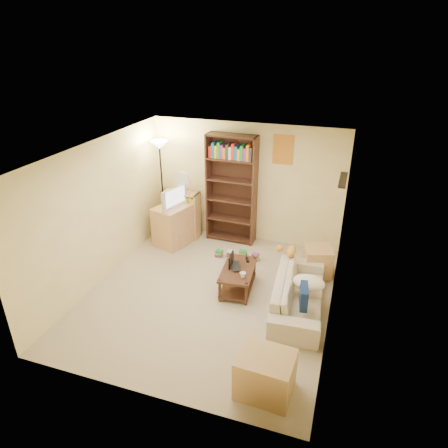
# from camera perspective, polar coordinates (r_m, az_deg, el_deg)

# --- Properties ---
(room) EXTENTS (4.50, 4.54, 2.52)m
(room) POSITION_cam_1_polar(r_m,az_deg,el_deg) (6.19, -2.23, 2.44)
(room) COLOR tan
(room) RESTS_ON ground
(sofa) EXTENTS (2.03, 1.02, 0.56)m
(sofa) POSITION_cam_1_polar(r_m,az_deg,el_deg) (6.61, 10.59, -9.75)
(sofa) COLOR beige
(sofa) RESTS_ON ground
(navy_pillow) EXTENTS (0.17, 0.38, 0.33)m
(navy_pillow) POSITION_cam_1_polar(r_m,az_deg,el_deg) (6.12, 11.33, -10.09)
(navy_pillow) COLOR navy
(navy_pillow) RESTS_ON sofa
(cream_blanket) EXTENTS (0.52, 0.37, 0.22)m
(cream_blanket) POSITION_cam_1_polar(r_m,az_deg,el_deg) (6.53, 11.99, -8.22)
(cream_blanket) COLOR silver
(cream_blanket) RESTS_ON sofa
(tabby_cat) EXTENTS (0.44, 0.18, 0.15)m
(tabby_cat) POSITION_cam_1_polar(r_m,az_deg,el_deg) (7.06, 9.31, -3.76)
(tabby_cat) COLOR gold
(tabby_cat) RESTS_ON sofa
(coffee_table) EXTENTS (0.61, 0.99, 0.42)m
(coffee_table) POSITION_cam_1_polar(r_m,az_deg,el_deg) (6.95, 2.00, -7.43)
(coffee_table) COLOR #44251A
(coffee_table) RESTS_ON ground
(laptop) EXTENTS (0.50, 0.46, 0.03)m
(laptop) POSITION_cam_1_polar(r_m,az_deg,el_deg) (6.91, 2.14, -6.05)
(laptop) COLOR black
(laptop) RESTS_ON coffee_table
(laptop_screen) EXTENTS (0.04, 0.31, 0.21)m
(laptop_screen) POSITION_cam_1_polar(r_m,az_deg,el_deg) (6.87, 1.04, -5.12)
(laptop_screen) COLOR white
(laptop_screen) RESTS_ON laptop
(mug) EXTENTS (0.16, 0.16, 0.09)m
(mug) POSITION_cam_1_polar(r_m,az_deg,el_deg) (6.62, 2.70, -7.30)
(mug) COLOR white
(mug) RESTS_ON coffee_table
(tv_remote) EXTENTS (0.11, 0.18, 0.02)m
(tv_remote) POSITION_cam_1_polar(r_m,az_deg,el_deg) (7.11, 3.36, -5.10)
(tv_remote) COLOR black
(tv_remote) RESTS_ON coffee_table
(tv_stand) EXTENTS (0.77, 0.92, 0.85)m
(tv_stand) POSITION_cam_1_polar(r_m,az_deg,el_deg) (8.44, -7.18, -0.12)
(tv_stand) COLOR #DCB36B
(tv_stand) RESTS_ON ground
(television) EXTENTS (0.79, 0.51, 0.42)m
(television) POSITION_cam_1_polar(r_m,az_deg,el_deg) (8.19, -7.42, 3.88)
(television) COLOR black
(television) RESTS_ON tv_stand
(tall_bookshelf) EXTENTS (1.04, 0.38, 2.28)m
(tall_bookshelf) POSITION_cam_1_polar(r_m,az_deg,el_deg) (8.23, 1.06, 5.32)
(tall_bookshelf) COLOR #432319
(tall_bookshelf) RESTS_ON ground
(short_bookshelf) EXTENTS (0.81, 0.34, 1.03)m
(short_bookshelf) POSITION_cam_1_polar(r_m,az_deg,el_deg) (8.71, -6.10, 1.46)
(short_bookshelf) COLOR tan
(short_bookshelf) RESTS_ON ground
(desk_fan) EXTENTS (0.37, 0.21, 0.46)m
(desk_fan) POSITION_cam_1_polar(r_m,az_deg,el_deg) (8.37, -6.11, 5.98)
(desk_fan) COLOR silver
(desk_fan) RESTS_ON short_bookshelf
(floor_lamp) EXTENTS (0.36, 0.36, 2.12)m
(floor_lamp) POSITION_cam_1_polar(r_m,az_deg,el_deg) (8.32, -9.06, 8.76)
(floor_lamp) COLOR black
(floor_lamp) RESTS_ON ground
(side_table) EXTENTS (0.60, 0.60, 0.55)m
(side_table) POSITION_cam_1_polar(r_m,az_deg,el_deg) (7.55, 13.20, -5.23)
(side_table) COLOR tan
(side_table) RESTS_ON ground
(end_cabinet) EXTENTS (0.71, 0.60, 0.56)m
(end_cabinet) POSITION_cam_1_polar(r_m,az_deg,el_deg) (5.25, 5.91, -20.57)
(end_cabinet) COLOR tan
(end_cabinet) RESTS_ON ground
(book_stacks) EXTENTS (0.89, 0.19, 0.19)m
(book_stacks) POSITION_cam_1_polar(r_m,az_deg,el_deg) (7.95, 1.94, -4.43)
(book_stacks) COLOR red
(book_stacks) RESTS_ON ground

